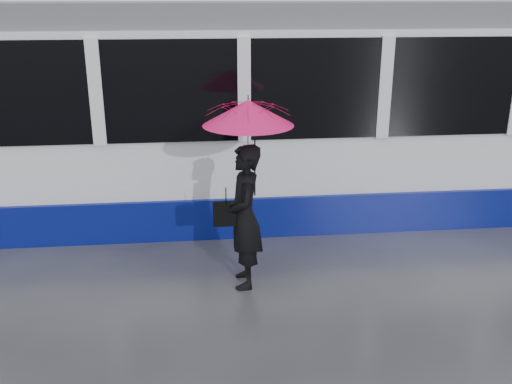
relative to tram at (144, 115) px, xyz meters
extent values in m
plane|color=#2B2B30|center=(0.49, -2.50, -1.64)|extent=(90.00, 90.00, 0.00)
cube|color=#3F3D38|center=(0.49, -0.72, -1.63)|extent=(34.00, 0.07, 0.02)
cube|color=#3F3D38|center=(0.49, 0.72, -1.63)|extent=(34.00, 0.07, 0.02)
cube|color=white|center=(0.00, 0.00, -0.11)|extent=(24.00, 2.40, 2.95)
cube|color=navy|center=(0.00, 0.00, -1.33)|extent=(24.00, 2.56, 0.62)
cube|color=black|center=(0.00, 0.00, 0.56)|extent=(23.00, 2.48, 1.40)
cube|color=#5C5E64|center=(0.00, 0.00, 1.54)|extent=(23.60, 2.20, 0.35)
imported|color=black|center=(1.37, -2.67, -0.74)|extent=(0.43, 0.66, 1.80)
imported|color=#EC1350|center=(1.42, -2.67, 0.26)|extent=(0.98, 1.00, 0.90)
cone|color=#EC1350|center=(1.42, -2.67, 0.54)|extent=(1.06, 1.06, 0.29)
cylinder|color=black|center=(1.42, -2.67, 0.71)|extent=(0.01, 0.01, 0.07)
cylinder|color=black|center=(1.50, -2.65, -0.08)|extent=(0.02, 0.02, 0.79)
cube|color=black|center=(1.15, -2.65, -0.69)|extent=(0.32, 0.14, 0.28)
cylinder|color=black|center=(1.15, -2.65, -0.47)|extent=(0.01, 0.01, 0.18)
camera|label=1|loc=(0.83, -9.08, 1.82)|focal=40.00mm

